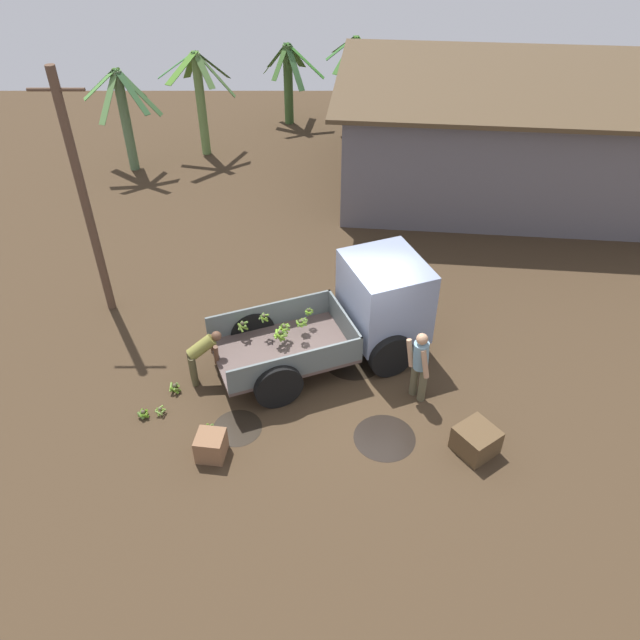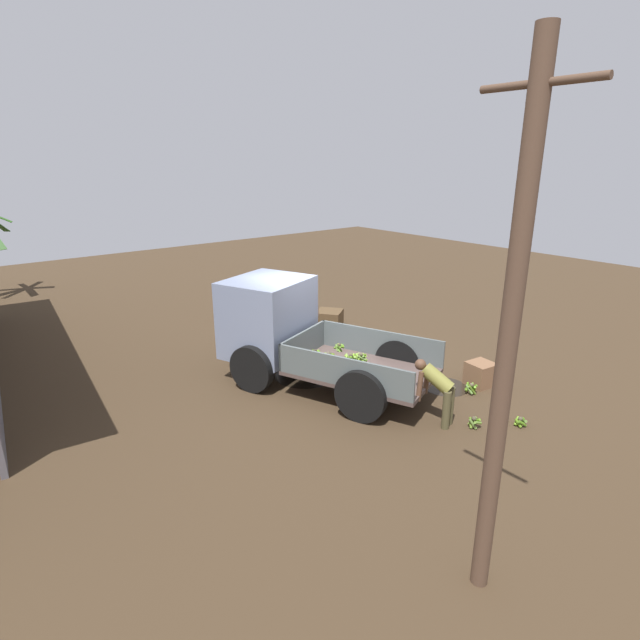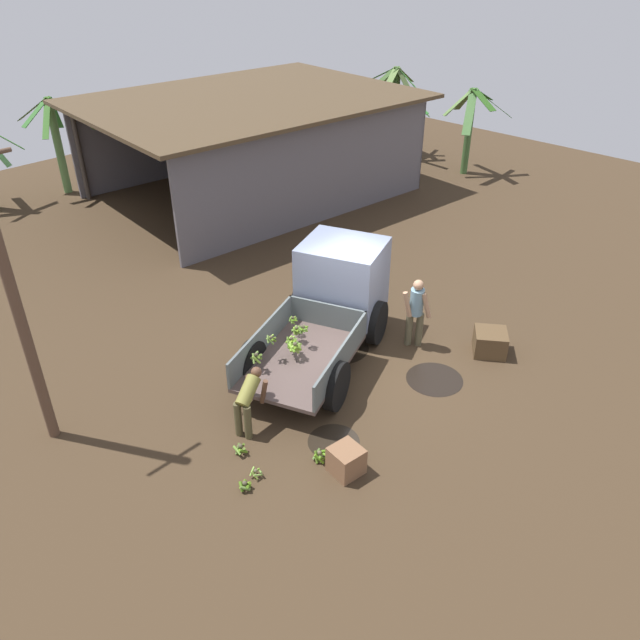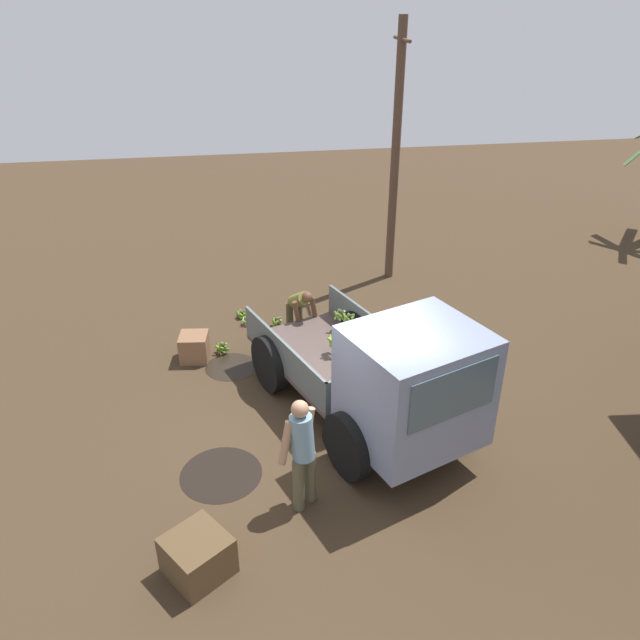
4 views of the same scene
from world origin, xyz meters
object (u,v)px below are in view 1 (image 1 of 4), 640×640
at_px(person_worker_loading, 201,353).
at_px(wooden_crate_0, 211,446).
at_px(wooden_crate_1, 476,440).
at_px(banana_bunch_on_ground_1, 143,414).
at_px(banana_bunch_on_ground_2, 175,388).
at_px(banana_bunch_on_ground_0, 160,410).
at_px(cargo_truck, 365,308).
at_px(person_foreground_visitor, 420,363).
at_px(banana_bunch_on_ground_3, 209,429).
at_px(utility_pole, 84,199).

xyz_separation_m(person_worker_loading, wooden_crate_0, (0.42, -2.01, -0.45)).
bearing_deg(wooden_crate_1, banana_bunch_on_ground_1, 172.58).
distance_m(banana_bunch_on_ground_2, wooden_crate_1, 5.97).
bearing_deg(person_worker_loading, banana_bunch_on_ground_1, -153.08).
bearing_deg(banana_bunch_on_ground_0, banana_bunch_on_ground_2, 73.83).
distance_m(cargo_truck, banana_bunch_on_ground_2, 4.22).
relative_size(cargo_truck, banana_bunch_on_ground_1, 19.39).
height_order(cargo_truck, person_foreground_visitor, cargo_truck).
bearing_deg(banana_bunch_on_ground_3, wooden_crate_1, -4.48).
bearing_deg(utility_pole, banana_bunch_on_ground_2, -54.50).
xyz_separation_m(cargo_truck, utility_pole, (-5.92, 1.53, 1.73)).
xyz_separation_m(banana_bunch_on_ground_1, wooden_crate_0, (1.46, -0.93, 0.15)).
bearing_deg(person_foreground_visitor, wooden_crate_0, -18.10).
relative_size(banana_bunch_on_ground_1, wooden_crate_0, 0.48).
xyz_separation_m(person_foreground_visitor, wooden_crate_0, (-3.90, -1.48, -0.66)).
distance_m(banana_bunch_on_ground_2, wooden_crate_0, 1.89).
bearing_deg(banana_bunch_on_ground_1, banana_bunch_on_ground_3, -17.90).
bearing_deg(cargo_truck, wooden_crate_0, -155.73).
bearing_deg(banana_bunch_on_ground_2, banana_bunch_on_ground_3, -53.05).
bearing_deg(banana_bunch_on_ground_0, person_foreground_visitor, 5.33).
height_order(person_worker_loading, banana_bunch_on_ground_2, person_worker_loading).
relative_size(utility_pole, banana_bunch_on_ground_0, 25.19).
relative_size(banana_bunch_on_ground_0, banana_bunch_on_ground_3, 0.79).
bearing_deg(person_worker_loading, person_foreground_visitor, -26.17).
xyz_separation_m(wooden_crate_0, wooden_crate_1, (4.81, 0.11, 0.01)).
relative_size(cargo_truck, banana_bunch_on_ground_2, 20.54).
height_order(banana_bunch_on_ground_2, banana_bunch_on_ground_3, banana_bunch_on_ground_3).
distance_m(banana_bunch_on_ground_2, banana_bunch_on_ground_3, 1.40).
xyz_separation_m(person_foreground_visitor, person_worker_loading, (-4.31, 0.53, -0.21)).
relative_size(utility_pole, person_foreground_visitor, 3.40).
height_order(banana_bunch_on_ground_0, banana_bunch_on_ground_3, banana_bunch_on_ground_3).
distance_m(banana_bunch_on_ground_0, wooden_crate_1, 6.02).
height_order(cargo_truck, wooden_crate_0, cargo_truck).
relative_size(utility_pole, banana_bunch_on_ground_3, 19.92).
bearing_deg(wooden_crate_1, person_foreground_visitor, 123.70).
relative_size(utility_pole, banana_bunch_on_ground_1, 22.93).
bearing_deg(wooden_crate_0, utility_pole, 123.88).
xyz_separation_m(utility_pole, banana_bunch_on_ground_0, (1.86, -3.46, -2.75)).
height_order(utility_pole, person_foreground_visitor, utility_pole).
bearing_deg(utility_pole, wooden_crate_1, -29.19).
xyz_separation_m(cargo_truck, banana_bunch_on_ground_0, (-4.05, -1.94, -1.03)).
height_order(banana_bunch_on_ground_0, banana_bunch_on_ground_2, banana_bunch_on_ground_2).
height_order(person_foreground_visitor, wooden_crate_1, person_foreground_visitor).
height_order(person_foreground_visitor, banana_bunch_on_ground_1, person_foreground_visitor).
xyz_separation_m(cargo_truck, wooden_crate_1, (1.90, -2.84, -0.86)).
bearing_deg(cargo_truck, banana_bunch_on_ground_2, 177.85).
bearing_deg(wooden_crate_1, banana_bunch_on_ground_0, 171.40).
xyz_separation_m(person_foreground_visitor, banana_bunch_on_ground_0, (-5.04, -0.47, -0.81)).
bearing_deg(wooden_crate_0, banana_bunch_on_ground_3, 104.07).
relative_size(banana_bunch_on_ground_0, wooden_crate_1, 0.33).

